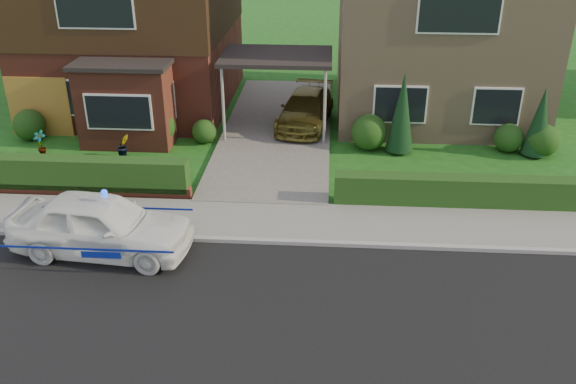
{
  "coord_description": "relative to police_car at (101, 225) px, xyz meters",
  "views": [
    {
      "loc": [
        1.79,
        -9.78,
        7.79
      ],
      "look_at": [
        0.89,
        3.5,
        1.22
      ],
      "focal_mm": 38.0,
      "sensor_mm": 36.0,
      "label": 1
    }
  ],
  "objects": [
    {
      "name": "conifer_a",
      "position": [
        7.65,
        6.8,
        0.56
      ],
      "size": [
        0.9,
        0.9,
        2.6
      ],
      "primitive_type": "cone",
      "color": "black",
      "rests_on": "ground"
    },
    {
      "name": "shrub_right_mid",
      "position": [
        11.25,
        7.1,
        -0.26
      ],
      "size": [
        0.96,
        0.96,
        0.96
      ],
      "primitive_type": "sphere",
      "color": "black",
      "rests_on": "ground"
    },
    {
      "name": "carport_link",
      "position": [
        3.45,
        8.55,
        1.92
      ],
      "size": [
        3.8,
        3.0,
        2.77
      ],
      "color": "black",
      "rests_on": "ground"
    },
    {
      "name": "conifer_b",
      "position": [
        12.05,
        6.8,
        0.36
      ],
      "size": [
        0.9,
        0.9,
        2.2
      ],
      "primitive_type": "cone",
      "color": "black",
      "rests_on": "ground"
    },
    {
      "name": "dwarf_wall",
      "position": [
        -2.35,
        2.9,
        -0.56
      ],
      "size": [
        7.7,
        0.25,
        0.36
      ],
      "primitive_type": "cube",
      "color": "brown",
      "rests_on": "ground"
    },
    {
      "name": "shrub_left_mid",
      "position": [
        -0.55,
        6.9,
        -0.08
      ],
      "size": [
        1.32,
        1.32,
        1.32
      ],
      "primitive_type": "sphere",
      "color": "black",
      "rests_on": "ground"
    },
    {
      "name": "shrub_right_far",
      "position": [
        12.25,
        6.8,
        -0.2
      ],
      "size": [
        1.08,
        1.08,
        1.08
      ],
      "primitive_type": "sphere",
      "color": "black",
      "rests_on": "ground"
    },
    {
      "name": "driveway_car",
      "position": [
        4.45,
        8.93,
        -0.02
      ],
      "size": [
        2.21,
        4.28,
        1.19
      ],
      "primitive_type": "imported",
      "rotation": [
        0.0,
        0.0,
        -0.14
      ],
      "color": "brown",
      "rests_on": "driveway"
    },
    {
      "name": "potted_plant_b",
      "position": [
        -1.32,
        5.74,
        -0.34
      ],
      "size": [
        0.55,
        0.55,
        0.78
      ],
      "primitive_type": "imported",
      "rotation": [
        0.0,
        0.0,
        0.74
      ],
      "color": "gray",
      "rests_on": "ground"
    },
    {
      "name": "potted_plant_a",
      "position": [
        -4.05,
        5.72,
        -0.32
      ],
      "size": [
        0.5,
        0.4,
        0.84
      ],
      "primitive_type": "imported",
      "rotation": [
        0.0,
        0.0,
        -0.27
      ],
      "color": "gray",
      "rests_on": "ground"
    },
    {
      "name": "ground",
      "position": [
        3.45,
        -2.4,
        -0.74
      ],
      "size": [
        120.0,
        120.0,
        0.0
      ],
      "primitive_type": "plane",
      "color": "#195216",
      "rests_on": "ground"
    },
    {
      "name": "potted_plant_c",
      "position": [
        0.95,
        3.92,
        -0.35
      ],
      "size": [
        0.43,
        0.43,
        0.77
      ],
      "primitive_type": "imported",
      "rotation": [
        0.0,
        0.0,
        1.57
      ],
      "color": "gray",
      "rests_on": "ground"
    },
    {
      "name": "house_left",
      "position": [
        -2.33,
        11.5,
        3.08
      ],
      "size": [
        7.5,
        9.53,
        7.25
      ],
      "color": "brown",
      "rests_on": "ground"
    },
    {
      "name": "police_car",
      "position": [
        0.0,
        0.0,
        0.0
      ],
      "size": [
        3.97,
        4.46,
        1.63
      ],
      "rotation": [
        0.0,
        0.0,
        1.47
      ],
      "color": "white",
      "rests_on": "ground"
    },
    {
      "name": "kerb",
      "position": [
        3.45,
        0.65,
        -0.68
      ],
      "size": [
        60.0,
        0.16,
        0.12
      ],
      "primitive_type": "cube",
      "color": "#9E9993",
      "rests_on": "ground"
    },
    {
      "name": "shrub_left_far",
      "position": [
        -5.05,
        7.1,
        -0.2
      ],
      "size": [
        1.08,
        1.08,
        1.08
      ],
      "primitive_type": "sphere",
      "color": "black",
      "rests_on": "ground"
    },
    {
      "name": "road",
      "position": [
        3.45,
        -2.4,
        -0.74
      ],
      "size": [
        60.0,
        6.0,
        0.02
      ],
      "primitive_type": "cube",
      "color": "black",
      "rests_on": "ground"
    },
    {
      "name": "driveway",
      "position": [
        3.45,
        8.6,
        -0.68
      ],
      "size": [
        3.8,
        12.0,
        0.12
      ],
      "primitive_type": "cube",
      "color": "#666059",
      "rests_on": "ground"
    },
    {
      "name": "sidewalk",
      "position": [
        3.45,
        1.7,
        -0.69
      ],
      "size": [
        60.0,
        2.0,
        0.1
      ],
      "primitive_type": "cube",
      "color": "slate",
      "rests_on": "ground"
    },
    {
      "name": "shrub_left_near",
      "position": [
        1.05,
        7.2,
        -0.32
      ],
      "size": [
        0.84,
        0.84,
        0.84
      ],
      "primitive_type": "sphere",
      "color": "black",
      "rests_on": "ground"
    },
    {
      "name": "shrub_right_near",
      "position": [
        6.65,
        7.0,
        -0.14
      ],
      "size": [
        1.2,
        1.2,
        1.2
      ],
      "primitive_type": "sphere",
      "color": "black",
      "rests_on": "ground"
    },
    {
      "name": "hedge_right",
      "position": [
        9.25,
        2.95,
        -0.74
      ],
      "size": [
        7.5,
        0.55,
        0.8
      ],
      "primitive_type": "cube",
      "color": "black",
      "rests_on": "ground"
    },
    {
      "name": "hedge_left",
      "position": [
        -2.35,
        3.05,
        -0.74
      ],
      "size": [
        7.5,
        0.55,
        0.9
      ],
      "primitive_type": "cube",
      "color": "black",
      "rests_on": "ground"
    },
    {
      "name": "house_right",
      "position": [
        9.25,
        11.59,
        2.93
      ],
      "size": [
        7.5,
        8.06,
        7.25
      ],
      "color": "tan",
      "rests_on": "ground"
    },
    {
      "name": "garage_door",
      "position": [
        -4.8,
        7.56,
        0.31
      ],
      "size": [
        2.2,
        0.1,
        2.1
      ],
      "primitive_type": "cube",
      "color": "#8B5D1E",
      "rests_on": "ground"
    }
  ]
}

